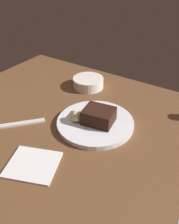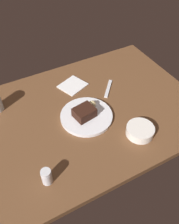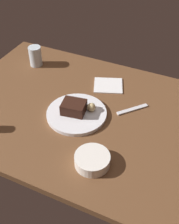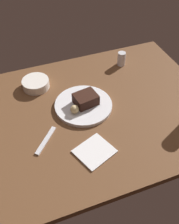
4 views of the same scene
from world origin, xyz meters
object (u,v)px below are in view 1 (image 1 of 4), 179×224
chocolate_cake_slice (99,116)px  folded_napkin (33,164)px  dessert_plate (95,123)px  side_bowl (88,83)px  bread_roll (77,116)px  dessert_spoon (23,123)px

chocolate_cake_slice → folded_napkin: bearing=-102.7°
dessert_plate → side_bowl: 27.30cm
folded_napkin → bread_roll: bearing=92.0°
side_bowl → folded_napkin: bearing=-75.0°
chocolate_cake_slice → folded_napkin: chocolate_cake_slice is taller
dessert_plate → dessert_spoon: dessert_plate is taller
side_bowl → dessert_spoon: (-3.93, -34.62, -1.78)cm
chocolate_cake_slice → dessert_spoon: size_ratio=0.66×
bread_roll → folded_napkin: size_ratio=0.27×
side_bowl → folded_napkin: side_bowl is taller
dessert_plate → folded_napkin: size_ratio=1.90×
chocolate_cake_slice → folded_napkin: (-5.77, -25.50, -3.85)cm
bread_roll → chocolate_cake_slice: bearing=27.7°
chocolate_cake_slice → folded_napkin: 26.42cm
bread_roll → dessert_spoon: 18.92cm
dessert_plate → chocolate_cake_slice: bearing=5.5°
dessert_plate → dessert_spoon: bearing=-147.5°
dessert_plate → dessert_spoon: size_ratio=1.74×
chocolate_cake_slice → bread_roll: size_ratio=2.62×
bread_roll → side_bowl: 27.27cm
side_bowl → folded_napkin: (12.52, -46.64, -1.83)cm
bread_roll → dessert_spoon: bearing=-147.3°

